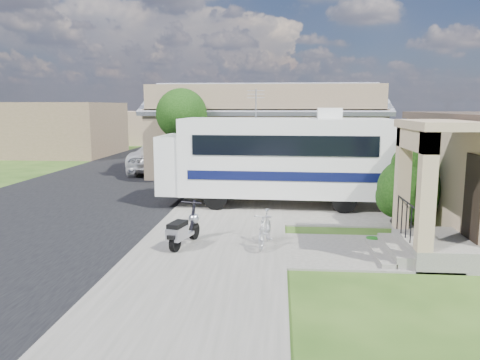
# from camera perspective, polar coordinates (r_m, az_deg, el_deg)

# --- Properties ---
(ground) EXTENTS (120.00, 120.00, 0.00)m
(ground) POSITION_cam_1_polar(r_m,az_deg,el_deg) (13.42, 1.25, -7.19)
(ground) COLOR #203E10
(street_slab) EXTENTS (9.00, 80.00, 0.02)m
(street_slab) POSITION_cam_1_polar(r_m,az_deg,el_deg) (24.60, -14.95, -0.03)
(street_slab) COLOR black
(street_slab) RESTS_ON ground
(sidewalk_slab) EXTENTS (4.00, 80.00, 0.06)m
(sidewalk_slab) POSITION_cam_1_polar(r_m,az_deg,el_deg) (23.23, 0.32, -0.19)
(sidewalk_slab) COLOR #5E5C54
(sidewalk_slab) RESTS_ON ground
(driveway_slab) EXTENTS (7.00, 6.00, 0.05)m
(driveway_slab) POSITION_cam_1_polar(r_m,az_deg,el_deg) (17.77, 6.99, -3.14)
(driveway_slab) COLOR #5E5C54
(driveway_slab) RESTS_ON ground
(walk_slab) EXTENTS (4.00, 3.00, 0.05)m
(walk_slab) POSITION_cam_1_polar(r_m,az_deg,el_deg) (12.62, 14.82, -8.43)
(walk_slab) COLOR #5E5C54
(walk_slab) RESTS_ON ground
(warehouse) EXTENTS (12.50, 8.40, 5.04)m
(warehouse) POSITION_cam_1_polar(r_m,az_deg,el_deg) (26.90, 3.12, 5.25)
(warehouse) COLOR #836D52
(warehouse) RESTS_ON ground
(distant_bldg_far) EXTENTS (10.00, 8.00, 4.00)m
(distant_bldg_far) POSITION_cam_1_polar(r_m,az_deg,el_deg) (39.18, -22.34, 5.78)
(distant_bldg_far) COLOR brown
(distant_bldg_far) RESTS_ON ground
(distant_bldg_near) EXTENTS (8.00, 7.00, 3.20)m
(distant_bldg_near) POSITION_cam_1_polar(r_m,az_deg,el_deg) (49.50, -13.90, 6.26)
(distant_bldg_near) COLOR #836D52
(distant_bldg_near) RESTS_ON ground
(street_tree_a) EXTENTS (2.44, 2.40, 4.58)m
(street_tree_a) POSITION_cam_1_polar(r_m,az_deg,el_deg) (22.37, -6.84, 7.68)
(street_tree_a) COLOR black
(street_tree_a) RESTS_ON ground
(street_tree_b) EXTENTS (2.44, 2.40, 4.73)m
(street_tree_b) POSITION_cam_1_polar(r_m,az_deg,el_deg) (32.23, -3.24, 8.37)
(street_tree_b) COLOR black
(street_tree_b) RESTS_ON ground
(street_tree_c) EXTENTS (2.44, 2.40, 4.42)m
(street_tree_c) POSITION_cam_1_polar(r_m,az_deg,el_deg) (41.16, -1.48, 8.11)
(street_tree_c) COLOR black
(street_tree_c) RESTS_ON ground
(motorhome) EXTENTS (8.49, 2.95, 4.32)m
(motorhome) POSITION_cam_1_polar(r_m,az_deg,el_deg) (17.60, 4.38, 2.81)
(motorhome) COLOR silver
(motorhome) RESTS_ON ground
(shrub) EXTENTS (2.10, 2.00, 2.58)m
(shrub) POSITION_cam_1_polar(r_m,az_deg,el_deg) (15.22, 20.09, -0.71)
(shrub) COLOR black
(shrub) RESTS_ON ground
(scooter) EXTENTS (0.76, 1.69, 1.12)m
(scooter) POSITION_cam_1_polar(r_m,az_deg,el_deg) (12.50, -6.97, -6.11)
(scooter) COLOR black
(scooter) RESTS_ON ground
(bicycle) EXTENTS (0.69, 1.63, 0.95)m
(bicycle) POSITION_cam_1_polar(r_m,az_deg,el_deg) (12.47, 3.06, -6.19)
(bicycle) COLOR #B1B1B9
(bicycle) RESTS_ON ground
(pickup_truck) EXTENTS (3.38, 6.48, 1.74)m
(pickup_truck) POSITION_cam_1_polar(r_m,az_deg,el_deg) (27.33, -9.56, 2.85)
(pickup_truck) COLOR silver
(pickup_truck) RESTS_ON ground
(van) EXTENTS (3.17, 5.91, 1.63)m
(van) POSITION_cam_1_polar(r_m,az_deg,el_deg) (33.97, -7.90, 3.97)
(van) COLOR silver
(van) RESTS_ON ground
(garden_hose) EXTENTS (0.34, 0.34, 0.15)m
(garden_hose) POSITION_cam_1_polar(r_m,az_deg,el_deg) (13.43, 15.82, -7.18)
(garden_hose) COLOR #155C12
(garden_hose) RESTS_ON ground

